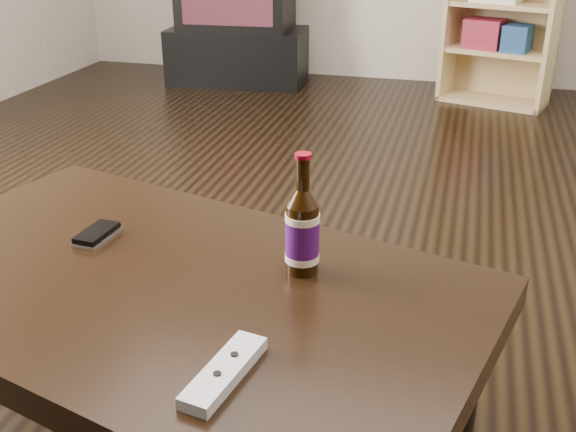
% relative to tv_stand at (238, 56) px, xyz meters
% --- Properties ---
extents(floor, '(5.00, 6.00, 0.01)m').
position_rel_tv_stand_xyz_m(floor, '(1.17, -2.61, -0.19)').
color(floor, black).
rests_on(floor, ground).
extents(tv_stand, '(0.98, 0.54, 0.38)m').
position_rel_tv_stand_xyz_m(tv_stand, '(0.00, 0.00, 0.00)').
color(tv_stand, black).
rests_on(tv_stand, floor).
extents(bookshelf, '(0.72, 0.48, 1.22)m').
position_rel_tv_stand_xyz_m(bookshelf, '(1.76, -0.06, 0.45)').
color(bookshelf, '#A17753').
rests_on(bookshelf, floor).
extents(coffee_table, '(1.44, 1.06, 0.48)m').
position_rel_tv_stand_xyz_m(coffee_table, '(1.05, -3.48, 0.23)').
color(coffee_table, black).
rests_on(coffee_table, floor).
extents(beer_bottle, '(0.09, 0.09, 0.26)m').
position_rel_tv_stand_xyz_m(beer_bottle, '(1.31, -3.38, 0.39)').
color(beer_bottle, black).
rests_on(beer_bottle, coffee_table).
extents(phone, '(0.07, 0.12, 0.02)m').
position_rel_tv_stand_xyz_m(phone, '(0.83, -3.36, 0.30)').
color(phone, silver).
rests_on(phone, coffee_table).
extents(remote, '(0.09, 0.20, 0.02)m').
position_rel_tv_stand_xyz_m(remote, '(1.28, -3.75, 0.31)').
color(remote, silver).
rests_on(remote, coffee_table).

